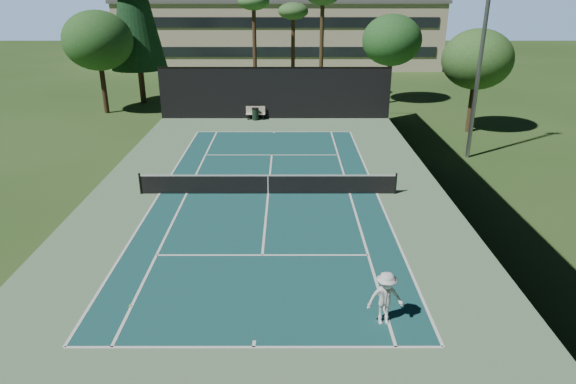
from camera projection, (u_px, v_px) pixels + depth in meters
name	position (u px, v px, depth m)	size (l,w,h in m)	color
ground	(268.00, 194.00, 25.85)	(160.00, 160.00, 0.00)	#2A4B1C
apron_slab	(268.00, 194.00, 25.85)	(18.00, 32.00, 0.01)	#61865E
court_surface	(268.00, 194.00, 25.85)	(10.97, 23.77, 0.01)	#174C4C
court_lines	(268.00, 193.00, 25.84)	(11.07, 23.87, 0.01)	white
tennis_net	(268.00, 184.00, 25.64)	(12.90, 0.10, 1.10)	black
fence	(268.00, 155.00, 25.17)	(18.04, 32.05, 4.03)	black
player	(386.00, 298.00, 15.60)	(1.14, 0.66, 1.77)	silver
tennis_ball_a	(130.00, 306.00, 16.71)	(0.07, 0.07, 0.07)	#DBF036
tennis_ball_b	(205.00, 186.00, 26.76)	(0.07, 0.07, 0.07)	#B1D330
tennis_ball_c	(323.00, 175.00, 28.33)	(0.07, 0.07, 0.07)	#BACE2E
tennis_ball_d	(206.00, 176.00, 28.24)	(0.07, 0.07, 0.07)	#C3D12F
park_bench	(256.00, 112.00, 40.26)	(1.50, 0.45, 1.02)	beige
trash_bin	(255.00, 114.00, 40.02)	(0.56, 0.56, 0.95)	black
palm_a	(254.00, 6.00, 45.09)	(2.80, 2.80, 9.32)	#49301F
palm_b	(293.00, 14.00, 47.26)	(2.80, 2.80, 8.42)	#4A2D1F
palm_c	(323.00, 1.00, 44.01)	(2.80, 2.80, 9.77)	#43321D
decid_tree_a	(392.00, 40.00, 44.27)	(5.12, 5.12, 7.62)	#48351F
decid_tree_b	(477.00, 60.00, 35.12)	(4.80, 4.80, 7.14)	#49351F
decid_tree_c	(98.00, 41.00, 40.41)	(5.44, 5.44, 8.09)	#3F291B
campus_building	(280.00, 32.00, 66.98)	(40.50, 12.50, 8.30)	#C5B798
light_pole	(482.00, 49.00, 29.03)	(0.90, 0.25, 12.22)	gray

